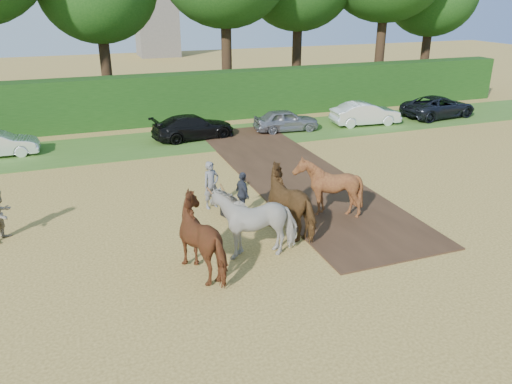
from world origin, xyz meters
TOP-DOWN VIEW (x-y plane):
  - ground at (0.00, 0.00)m, footprint 120.00×120.00m
  - earth_strip at (1.50, 7.00)m, footprint 4.50×17.00m
  - grass_verge at (0.00, 14.00)m, footprint 50.00×5.00m
  - hedgerow at (0.00, 18.50)m, footprint 46.00×1.60m
  - spectator_near at (-10.05, 4.42)m, footprint 1.06×1.11m
  - spectator_far at (-2.01, 3.55)m, footprint 0.50×1.00m
  - plough_team at (-1.72, 1.34)m, footprint 7.30×6.21m
  - parked_cars at (1.68, 14.07)m, footprint 36.42×3.16m

SIDE VIEW (x-z plane):
  - ground at x=0.00m, z-range 0.00..0.00m
  - grass_verge at x=0.00m, z-range 0.00..0.03m
  - earth_strip at x=1.50m, z-range 0.00..0.05m
  - parked_cars at x=1.68m, z-range -0.04..1.41m
  - spectator_far at x=-2.01m, z-range 0.00..1.64m
  - spectator_near at x=-10.05m, z-range 0.00..1.80m
  - plough_team at x=-1.72m, z-range -0.01..2.18m
  - hedgerow at x=0.00m, z-range 0.00..3.00m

